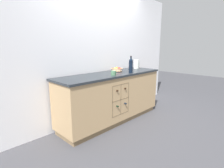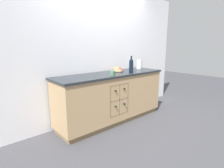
% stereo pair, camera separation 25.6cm
% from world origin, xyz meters
% --- Properties ---
extents(ground_plane, '(14.00, 14.00, 0.00)m').
position_xyz_m(ground_plane, '(0.00, 0.00, 0.00)').
color(ground_plane, '#424247').
extents(back_wall, '(4.57, 0.06, 2.55)m').
position_xyz_m(back_wall, '(0.00, 0.37, 1.27)').
color(back_wall, white).
rests_on(back_wall, ground_plane).
extents(kitchen_island, '(2.21, 0.66, 0.92)m').
position_xyz_m(kitchen_island, '(-0.00, -0.00, 0.47)').
color(kitchen_island, olive).
rests_on(kitchen_island, ground_plane).
extents(fruit_bowl, '(0.24, 0.24, 0.08)m').
position_xyz_m(fruit_bowl, '(0.25, 0.11, 0.96)').
color(fruit_bowl, tan).
rests_on(fruit_bowl, kitchen_island).
extents(white_pitcher, '(0.18, 0.12, 0.20)m').
position_xyz_m(white_pitcher, '(0.89, 0.11, 1.03)').
color(white_pitcher, silver).
rests_on(white_pitcher, kitchen_island).
extents(ceramic_mug, '(0.12, 0.09, 0.08)m').
position_xyz_m(ceramic_mug, '(-0.14, -0.17, 0.96)').
color(ceramic_mug, '#4C7A56').
rests_on(ceramic_mug, kitchen_island).
extents(standing_wine_bottle, '(0.08, 0.08, 0.31)m').
position_xyz_m(standing_wine_bottle, '(0.29, -0.21, 1.06)').
color(standing_wine_bottle, black).
rests_on(standing_wine_bottle, kitchen_island).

